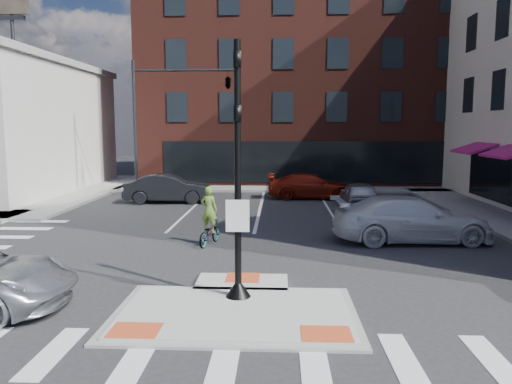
{
  "coord_description": "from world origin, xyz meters",
  "views": [
    {
      "loc": [
        0.96,
        -11.09,
        4.14
      ],
      "look_at": [
        0.19,
        5.38,
        2.0
      ],
      "focal_mm": 35.0,
      "sensor_mm": 36.0,
      "label": 1
    }
  ],
  "objects_px": {
    "bg_car_dark": "(168,188)",
    "bg_car_silver": "(359,196)",
    "white_pickup": "(412,219)",
    "bg_car_red": "(311,186)",
    "cyclist": "(209,225)"
  },
  "relations": [
    {
      "from": "bg_car_dark",
      "to": "bg_car_silver",
      "type": "xyz_separation_m",
      "value": [
        10.16,
        -2.02,
        -0.06
      ]
    },
    {
      "from": "white_pickup",
      "to": "bg_car_red",
      "type": "bearing_deg",
      "value": 11.3
    },
    {
      "from": "cyclist",
      "to": "white_pickup",
      "type": "bearing_deg",
      "value": -157.42
    },
    {
      "from": "bg_car_dark",
      "to": "bg_car_red",
      "type": "relative_size",
      "value": 0.95
    },
    {
      "from": "white_pickup",
      "to": "bg_car_silver",
      "type": "relative_size",
      "value": 1.33
    },
    {
      "from": "bg_car_silver",
      "to": "cyclist",
      "type": "relative_size",
      "value": 2.04
    },
    {
      "from": "bg_car_dark",
      "to": "bg_car_red",
      "type": "distance_m",
      "value": 8.24
    },
    {
      "from": "white_pickup",
      "to": "bg_car_dark",
      "type": "xyz_separation_m",
      "value": [
        -10.95,
        9.02,
        -0.04
      ]
    },
    {
      "from": "bg_car_silver",
      "to": "bg_car_red",
      "type": "height_order",
      "value": "bg_car_red"
    },
    {
      "from": "bg_car_red",
      "to": "cyclist",
      "type": "distance_m",
      "value": 12.61
    },
    {
      "from": "white_pickup",
      "to": "bg_car_dark",
      "type": "distance_m",
      "value": 14.19
    },
    {
      "from": "bg_car_dark",
      "to": "bg_car_silver",
      "type": "distance_m",
      "value": 10.36
    },
    {
      "from": "white_pickup",
      "to": "bg_car_silver",
      "type": "height_order",
      "value": "white_pickup"
    },
    {
      "from": "bg_car_dark",
      "to": "cyclist",
      "type": "height_order",
      "value": "cyclist"
    },
    {
      "from": "bg_car_dark",
      "to": "bg_car_red",
      "type": "height_order",
      "value": "bg_car_dark"
    }
  ]
}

